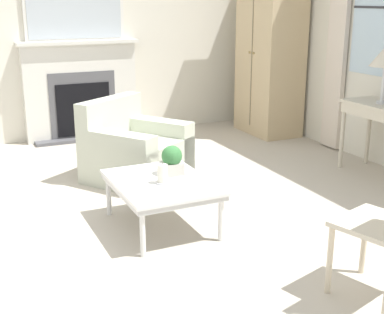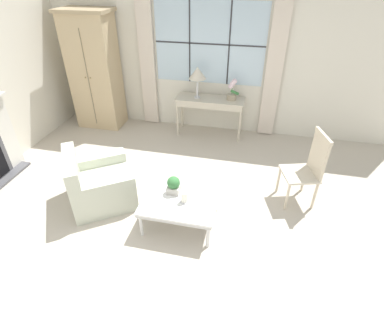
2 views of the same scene
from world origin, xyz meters
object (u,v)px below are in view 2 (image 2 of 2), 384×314
object	(u,v)px
console_table	(210,103)
armchair_upholstered	(99,185)
armoire	(95,71)
potted_plant_small	(174,185)
pillar_candle	(184,197)
table_lamp	(197,74)
coffee_table	(180,203)
potted_orchid	(232,91)
side_chair_wooden	(309,166)

from	to	relation	value
console_table	armchair_upholstered	bearing A→B (deg)	-117.00
armoire	potted_plant_small	xyz separation A→B (m)	(2.18, -2.30, -0.60)
armchair_upholstered	potted_plant_small	world-z (taller)	armchair_upholstered
armoire	potted_plant_small	size ratio (longest dim) A/B	9.42
pillar_candle	armoire	bearing A→B (deg)	133.94
armoire	console_table	distance (m)	2.29
table_lamp	pillar_candle	distance (m)	2.60
armchair_upholstered	coffee_table	world-z (taller)	armchair_upholstered
table_lamp	coffee_table	size ratio (longest dim) A/B	0.62
armoire	table_lamp	size ratio (longest dim) A/B	3.82
potted_orchid	armchair_upholstered	size ratio (longest dim) A/B	0.34
table_lamp	potted_plant_small	xyz separation A→B (m)	(0.18, -2.31, -0.69)
potted_orchid	side_chair_wooden	world-z (taller)	potted_orchid
console_table	coffee_table	xyz separation A→B (m)	(0.05, -2.48, -0.30)
side_chair_wooden	coffee_table	size ratio (longest dim) A/B	1.14
side_chair_wooden	potted_plant_small	xyz separation A→B (m)	(-1.69, -0.68, -0.09)
console_table	pillar_candle	xyz separation A→B (m)	(0.11, -2.49, -0.19)
potted_orchid	side_chair_wooden	bearing A→B (deg)	-53.95
table_lamp	pillar_candle	bearing A→B (deg)	-81.82
armchair_upholstered	table_lamp	bearing A→B (deg)	67.81
console_table	side_chair_wooden	xyz separation A→B (m)	(1.62, -1.65, -0.06)
table_lamp	console_table	bearing A→B (deg)	6.03
table_lamp	armchair_upholstered	xyz separation A→B (m)	(-0.92, -2.26, -0.93)
console_table	side_chair_wooden	size ratio (longest dim) A/B	1.19
potted_orchid	coffee_table	world-z (taller)	potted_orchid
armchair_upholstered	coffee_table	distance (m)	1.23
potted_plant_small	pillar_candle	size ratio (longest dim) A/B	1.45
potted_orchid	pillar_candle	world-z (taller)	potted_orchid
coffee_table	side_chair_wooden	bearing A→B (deg)	27.66
armchair_upholstered	pillar_candle	world-z (taller)	armchair_upholstered
armchair_upholstered	potted_plant_small	xyz separation A→B (m)	(1.10, -0.06, 0.23)
armchair_upholstered	side_chair_wooden	size ratio (longest dim) A/B	1.09
potted_orchid	coffee_table	bearing A→B (deg)	-97.73
potted_plant_small	side_chair_wooden	bearing A→B (deg)	22.10
armchair_upholstered	coffee_table	bearing A→B (deg)	-9.26
console_table	potted_plant_small	distance (m)	2.34
coffee_table	pillar_candle	xyz separation A→B (m)	(0.06, -0.01, 0.11)
armoire	coffee_table	world-z (taller)	armoire
potted_plant_small	pillar_candle	distance (m)	0.24
side_chair_wooden	potted_orchid	bearing A→B (deg)	126.05
side_chair_wooden	potted_plant_small	world-z (taller)	side_chair_wooden
coffee_table	potted_orchid	bearing A→B (deg)	82.27
table_lamp	side_chair_wooden	xyz separation A→B (m)	(1.86, -1.63, -0.61)
console_table	coffee_table	world-z (taller)	console_table
armoire	potted_plant_small	world-z (taller)	armoire
console_table	pillar_candle	bearing A→B (deg)	-87.43
potted_orchid	pillar_candle	size ratio (longest dim) A/B	2.45
console_table	table_lamp	bearing A→B (deg)	-173.97
armoire	armchair_upholstered	xyz separation A→B (m)	(1.09, -2.24, -0.84)
armchair_upholstered	potted_plant_small	distance (m)	1.12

